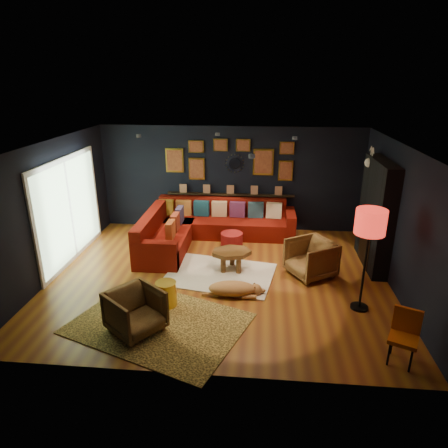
# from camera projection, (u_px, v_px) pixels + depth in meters

# --- Properties ---
(floor) EXTENTS (6.50, 6.50, 0.00)m
(floor) POSITION_uv_depth(u_px,v_px,m) (219.00, 277.00, 7.88)
(floor) COLOR #8E5319
(floor) RESTS_ON ground
(room_walls) EXTENTS (6.50, 6.50, 6.50)m
(room_walls) POSITION_uv_depth(u_px,v_px,m) (219.00, 200.00, 7.32)
(room_walls) COLOR black
(room_walls) RESTS_ON ground
(sectional) EXTENTS (3.41, 2.69, 0.86)m
(sectional) POSITION_uv_depth(u_px,v_px,m) (202.00, 228.00, 9.51)
(sectional) COLOR #670D07
(sectional) RESTS_ON ground
(ledge) EXTENTS (3.20, 0.12, 0.04)m
(ledge) POSITION_uv_depth(u_px,v_px,m) (230.00, 194.00, 10.06)
(ledge) COLOR black
(ledge) RESTS_ON room_walls
(gallery_wall) EXTENTS (3.15, 0.04, 1.02)m
(gallery_wall) POSITION_uv_depth(u_px,v_px,m) (230.00, 159.00, 9.78)
(gallery_wall) COLOR gold
(gallery_wall) RESTS_ON room_walls
(sunburst_mirror) EXTENTS (0.47, 0.16, 0.47)m
(sunburst_mirror) POSITION_uv_depth(u_px,v_px,m) (235.00, 164.00, 9.81)
(sunburst_mirror) COLOR silver
(sunburst_mirror) RESTS_ON room_walls
(fireplace) EXTENTS (0.31, 1.60, 2.20)m
(fireplace) POSITION_uv_depth(u_px,v_px,m) (375.00, 218.00, 8.09)
(fireplace) COLOR black
(fireplace) RESTS_ON ground
(deer_head) EXTENTS (0.50, 0.28, 0.45)m
(deer_head) POSITION_uv_depth(u_px,v_px,m) (378.00, 163.00, 8.19)
(deer_head) COLOR white
(deer_head) RESTS_ON fireplace
(sliding_door) EXTENTS (0.06, 2.80, 2.20)m
(sliding_door) POSITION_uv_depth(u_px,v_px,m) (69.00, 210.00, 8.34)
(sliding_door) COLOR white
(sliding_door) RESTS_ON ground
(ceiling_spots) EXTENTS (3.30, 2.50, 0.06)m
(ceiling_spots) POSITION_uv_depth(u_px,v_px,m) (223.00, 140.00, 7.73)
(ceiling_spots) COLOR black
(ceiling_spots) RESTS_ON room_walls
(shag_rug) EXTENTS (2.29, 1.84, 0.03)m
(shag_rug) POSITION_uv_depth(u_px,v_px,m) (220.00, 274.00, 7.95)
(shag_rug) COLOR white
(shag_rug) RESTS_ON ground
(leopard_rug) EXTENTS (3.12, 2.69, 0.01)m
(leopard_rug) POSITION_uv_depth(u_px,v_px,m) (159.00, 323.00, 6.39)
(leopard_rug) COLOR #DCB250
(leopard_rug) RESTS_ON ground
(coffee_table) EXTENTS (0.94, 0.79, 0.41)m
(coffee_table) POSITION_uv_depth(u_px,v_px,m) (231.00, 254.00, 8.03)
(coffee_table) COLOR #55381A
(coffee_table) RESTS_ON shag_rug
(pouf) EXTENTS (0.51, 0.51, 0.33)m
(pouf) POSITION_uv_depth(u_px,v_px,m) (232.00, 240.00, 9.16)
(pouf) COLOR maroon
(pouf) RESTS_ON shag_rug
(armchair_left) EXTENTS (1.00, 1.01, 0.76)m
(armchair_left) POSITION_uv_depth(u_px,v_px,m) (135.00, 310.00, 6.09)
(armchair_left) COLOR #B17A3A
(armchair_left) RESTS_ON ground
(armchair_right) EXTENTS (1.05, 1.06, 0.81)m
(armchair_right) POSITION_uv_depth(u_px,v_px,m) (311.00, 257.00, 7.80)
(armchair_right) COLOR #B17A3A
(armchair_right) RESTS_ON ground
(gold_stool) EXTENTS (0.36, 0.36, 0.45)m
(gold_stool) POSITION_uv_depth(u_px,v_px,m) (166.00, 294.00, 6.82)
(gold_stool) COLOR gold
(gold_stool) RESTS_ON ground
(orange_chair) EXTENTS (0.49, 0.49, 0.78)m
(orange_chair) POSITION_uv_depth(u_px,v_px,m) (405.00, 332.00, 5.43)
(orange_chair) COLOR black
(orange_chair) RESTS_ON ground
(floor_lamp) EXTENTS (0.49, 0.49, 1.78)m
(floor_lamp) POSITION_uv_depth(u_px,v_px,m) (370.00, 226.00, 6.30)
(floor_lamp) COLOR black
(floor_lamp) RESTS_ON ground
(dog) EXTENTS (1.19, 0.64, 0.37)m
(dog) POSITION_uv_depth(u_px,v_px,m) (232.00, 286.00, 7.14)
(dog) COLOR tan
(dog) RESTS_ON leopard_rug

